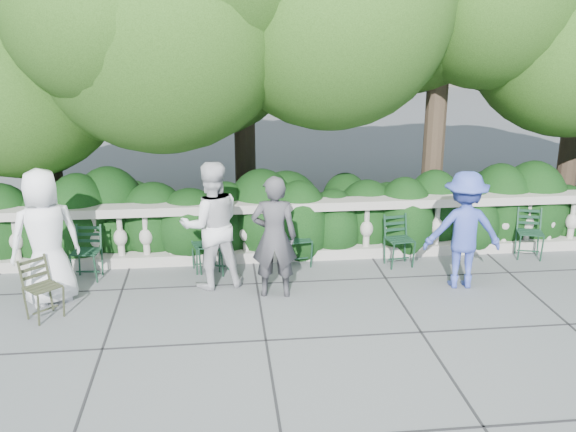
{
  "coord_description": "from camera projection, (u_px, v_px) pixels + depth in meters",
  "views": [
    {
      "loc": [
        -1.02,
        -8.17,
        3.87
      ],
      "look_at": [
        0.0,
        1.0,
        1.0
      ],
      "focal_mm": 40.0,
      "sensor_mm": 36.0,
      "label": 1
    }
  ],
  "objects": [
    {
      "name": "person_casual_man",
      "position": [
        211.0,
        225.0,
        9.4
      ],
      "size": [
        1.04,
        0.88,
        1.9
      ],
      "primitive_type": "imported",
      "rotation": [
        0.0,
        0.0,
        3.33
      ],
      "color": "silver",
      "rests_on": "ground"
    },
    {
      "name": "chair_weathered",
      "position": [
        52.0,
        321.0,
        8.53
      ],
      "size": [
        0.65,
        0.65,
        0.84
      ],
      "primitive_type": null,
      "rotation": [
        0.0,
        0.0,
        0.74
      ],
      "color": "black",
      "rests_on": "ground"
    },
    {
      "name": "chair_d",
      "position": [
        212.0,
        276.0,
        10.02
      ],
      "size": [
        0.57,
        0.59,
        0.84
      ],
      "primitive_type": null,
      "rotation": [
        0.0,
        0.0,
        -0.32
      ],
      "color": "black",
      "rests_on": "ground"
    },
    {
      "name": "person_older_blue",
      "position": [
        464.0,
        230.0,
        9.42
      ],
      "size": [
        1.2,
        0.78,
        1.76
      ],
      "primitive_type": "imported",
      "rotation": [
        0.0,
        0.0,
        3.03
      ],
      "color": "#3849A9",
      "rests_on": "ground"
    },
    {
      "name": "chair_e",
      "position": [
        529.0,
        261.0,
        10.65
      ],
      "size": [
        0.56,
        0.58,
        0.84
      ],
      "primitive_type": null,
      "rotation": [
        0.0,
        0.0,
        -0.28
      ],
      "color": "black",
      "rests_on": "ground"
    },
    {
      "name": "tree_canopy",
      "position": [
        314.0,
        11.0,
        10.94
      ],
      "size": [
        15.04,
        6.52,
        6.78
      ],
      "color": "#3F3023",
      "rests_on": "ground"
    },
    {
      "name": "chair_b",
      "position": [
        209.0,
        273.0,
        10.11
      ],
      "size": [
        0.53,
        0.56,
        0.84
      ],
      "primitive_type": null,
      "rotation": [
        0.0,
        0.0,
        0.22
      ],
      "color": "black",
      "rests_on": "ground"
    },
    {
      "name": "chair_f",
      "position": [
        402.0,
        269.0,
        10.31
      ],
      "size": [
        0.51,
        0.54,
        0.84
      ],
      "primitive_type": null,
      "rotation": [
        0.0,
        0.0,
        0.15
      ],
      "color": "black",
      "rests_on": "ground"
    },
    {
      "name": "chair_a",
      "position": [
        86.0,
        282.0,
        9.77
      ],
      "size": [
        0.5,
        0.53,
        0.84
      ],
      "primitive_type": null,
      "rotation": [
        0.0,
        0.0,
        -0.13
      ],
      "color": "black",
      "rests_on": "ground"
    },
    {
      "name": "person_woman_grey",
      "position": [
        274.0,
        237.0,
        9.08
      ],
      "size": [
        0.69,
        0.49,
        1.78
      ],
      "primitive_type": "imported",
      "rotation": [
        0.0,
        0.0,
        3.03
      ],
      "color": "#3E3D41",
      "rests_on": "ground"
    },
    {
      "name": "shrub_hedge",
      "position": [
        276.0,
        236.0,
        11.86
      ],
      "size": [
        15.0,
        2.6,
        1.7
      ],
      "primitive_type": null,
      "color": "black",
      "rests_on": "ground"
    },
    {
      "name": "ground",
      "position": [
        296.0,
        305.0,
        9.01
      ],
      "size": [
        90.0,
        90.0,
        0.0
      ],
      "primitive_type": "plane",
      "color": "#53565A",
      "rests_on": "ground"
    },
    {
      "name": "chair_c",
      "position": [
        300.0,
        269.0,
        10.31
      ],
      "size": [
        0.52,
        0.55,
        0.84
      ],
      "primitive_type": null,
      "rotation": [
        0.0,
        0.0,
        0.18
      ],
      "color": "black",
      "rests_on": "ground"
    },
    {
      "name": "balustrade",
      "position": [
        283.0,
        231.0,
        10.58
      ],
      "size": [
        12.0,
        0.44,
        1.0
      ],
      "color": "#9E998E",
      "rests_on": "ground"
    },
    {
      "name": "person_businessman",
      "position": [
        45.0,
        237.0,
        8.83
      ],
      "size": [
        1.12,
        0.96,
        1.93
      ],
      "primitive_type": "imported",
      "rotation": [
        0.0,
        0.0,
        3.58
      ],
      "color": "white",
      "rests_on": "ground"
    }
  ]
}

